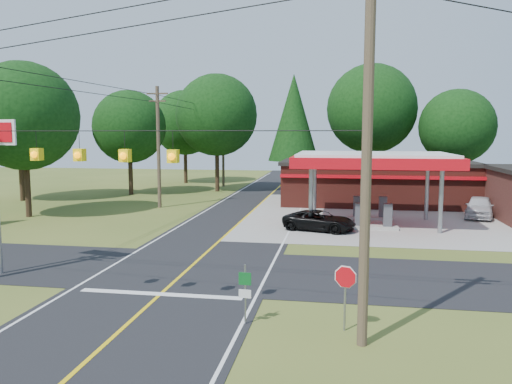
% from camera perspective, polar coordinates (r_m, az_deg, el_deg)
% --- Properties ---
extents(ground, '(120.00, 120.00, 0.00)m').
position_cam_1_polar(ground, '(23.31, -7.78, -8.79)').
color(ground, '#43561E').
rests_on(ground, ground).
extents(main_highway, '(8.00, 120.00, 0.02)m').
position_cam_1_polar(main_highway, '(23.31, -7.78, -8.76)').
color(main_highway, black).
rests_on(main_highway, ground).
extents(cross_road, '(70.00, 7.00, 0.02)m').
position_cam_1_polar(cross_road, '(23.31, -7.78, -8.75)').
color(cross_road, black).
rests_on(cross_road, ground).
extents(lane_center_yellow, '(0.15, 110.00, 0.00)m').
position_cam_1_polar(lane_center_yellow, '(23.31, -7.78, -8.73)').
color(lane_center_yellow, yellow).
rests_on(lane_center_yellow, main_highway).
extents(gas_canopy, '(10.60, 7.40, 4.88)m').
position_cam_1_polar(gas_canopy, '(34.56, 13.21, 3.36)').
color(gas_canopy, gray).
rests_on(gas_canopy, ground).
extents(convenience_store, '(16.40, 7.55, 3.80)m').
position_cam_1_polar(convenience_store, '(44.75, 13.59, 1.08)').
color(convenience_store, maroon).
rests_on(convenience_store, ground).
extents(utility_pole_near_right, '(1.80, 0.30, 11.50)m').
position_cam_1_polar(utility_pole_near_right, '(14.46, 12.58, 5.51)').
color(utility_pole_near_right, '#473828').
rests_on(utility_pole_near_right, ground).
extents(utility_pole_far_left, '(1.80, 0.30, 10.00)m').
position_cam_1_polar(utility_pole_far_left, '(42.10, -11.09, 5.27)').
color(utility_pole_far_left, '#473828').
rests_on(utility_pole_far_left, ground).
extents(utility_pole_north, '(0.30, 0.30, 9.50)m').
position_cam_1_polar(utility_pole_north, '(57.98, -3.78, 5.33)').
color(utility_pole_north, '#473828').
rests_on(utility_pole_north, ground).
extents(overhead_beacons, '(17.04, 2.04, 1.03)m').
position_cam_1_polar(overhead_beacons, '(17.25, -17.26, 6.39)').
color(overhead_beacons, black).
rests_on(overhead_beacons, ground).
extents(treeline_backdrop, '(70.27, 51.59, 13.30)m').
position_cam_1_polar(treeline_backdrop, '(45.84, 2.05, 8.37)').
color(treeline_backdrop, '#332316').
rests_on(treeline_backdrop, ground).
extents(suv_car, '(5.67, 5.67, 1.28)m').
position_cam_1_polar(suv_car, '(32.12, 7.25, -3.29)').
color(suv_car, black).
rests_on(suv_car, ground).
extents(sedan_car, '(5.75, 5.75, 1.57)m').
position_cam_1_polar(sedan_car, '(40.16, 24.17, -1.59)').
color(sedan_car, silver).
rests_on(sedan_car, ground).
extents(octagonal_stop_sign, '(0.71, 0.30, 2.13)m').
position_cam_1_polar(octagonal_stop_sign, '(16.11, 10.17, -10.16)').
color(octagonal_stop_sign, gray).
rests_on(octagonal_stop_sign, ground).
extents(route_sign_post, '(0.41, 0.10, 2.01)m').
position_cam_1_polar(route_sign_post, '(16.48, -1.26, -11.06)').
color(route_sign_post, gray).
rests_on(route_sign_post, ground).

